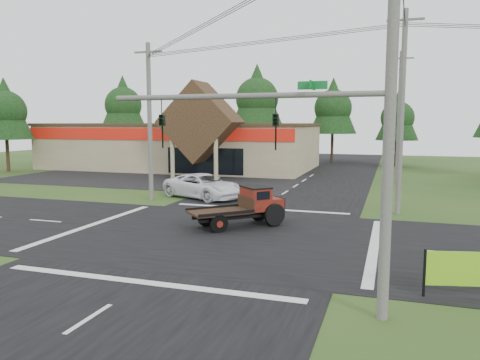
% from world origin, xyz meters
% --- Properties ---
extents(ground, '(120.00, 120.00, 0.00)m').
position_xyz_m(ground, '(0.00, 0.00, 0.00)').
color(ground, '#244217').
rests_on(ground, ground).
extents(road_ns, '(12.00, 120.00, 0.02)m').
position_xyz_m(road_ns, '(0.00, 0.00, 0.01)').
color(road_ns, black).
rests_on(road_ns, ground).
extents(road_ew, '(120.00, 12.00, 0.02)m').
position_xyz_m(road_ew, '(0.00, 0.00, 0.01)').
color(road_ew, black).
rests_on(road_ew, ground).
extents(parking_apron, '(28.00, 14.00, 0.02)m').
position_xyz_m(parking_apron, '(-14.00, 19.00, 0.01)').
color(parking_apron, black).
rests_on(parking_apron, ground).
extents(cvs_building, '(30.40, 18.20, 9.19)m').
position_xyz_m(cvs_building, '(-15.70, 29.57, 2.78)').
color(cvs_building, tan).
rests_on(cvs_building, ground).
extents(traffic_signal_mast, '(8.12, 0.24, 7.00)m').
position_xyz_m(traffic_signal_mast, '(5.82, -7.50, 4.43)').
color(traffic_signal_mast, '#595651').
rests_on(traffic_signal_mast, ground).
extents(utility_pole_nr, '(2.00, 0.30, 11.00)m').
position_xyz_m(utility_pole_nr, '(7.50, -7.50, 5.64)').
color(utility_pole_nr, '#595651').
rests_on(utility_pole_nr, ground).
extents(utility_pole_nw, '(2.00, 0.30, 10.50)m').
position_xyz_m(utility_pole_nw, '(-8.00, 8.00, 5.39)').
color(utility_pole_nw, '#595651').
rests_on(utility_pole_nw, ground).
extents(utility_pole_ne, '(2.00, 0.30, 11.50)m').
position_xyz_m(utility_pole_ne, '(8.00, 8.00, 5.89)').
color(utility_pole_ne, '#595651').
rests_on(utility_pole_ne, ground).
extents(utility_pole_n, '(2.00, 0.30, 11.20)m').
position_xyz_m(utility_pole_n, '(8.00, 22.00, 5.74)').
color(utility_pole_n, '#595651').
rests_on(utility_pole_n, ground).
extents(tree_row_a, '(6.72, 6.72, 12.12)m').
position_xyz_m(tree_row_a, '(-30.00, 40.00, 8.05)').
color(tree_row_a, '#332316').
rests_on(tree_row_a, ground).
extents(tree_row_b, '(5.60, 5.60, 10.10)m').
position_xyz_m(tree_row_b, '(-20.00, 42.00, 6.70)').
color(tree_row_b, '#332316').
rests_on(tree_row_b, ground).
extents(tree_row_c, '(7.28, 7.28, 13.13)m').
position_xyz_m(tree_row_c, '(-10.00, 41.00, 8.72)').
color(tree_row_c, '#332316').
rests_on(tree_row_c, ground).
extents(tree_row_d, '(6.16, 6.16, 11.11)m').
position_xyz_m(tree_row_d, '(0.00, 42.00, 7.38)').
color(tree_row_d, '#332316').
rests_on(tree_row_d, ground).
extents(tree_row_e, '(5.04, 5.04, 9.09)m').
position_xyz_m(tree_row_e, '(8.00, 40.00, 6.03)').
color(tree_row_e, '#332316').
rests_on(tree_row_e, ground).
extents(tree_side_w, '(5.60, 5.60, 10.10)m').
position_xyz_m(tree_side_w, '(-32.00, 20.00, 6.70)').
color(tree_side_w, '#332316').
rests_on(tree_side_w, ground).
extents(antique_flatbed_truck, '(4.84, 4.78, 2.06)m').
position_xyz_m(antique_flatbed_truck, '(0.29, 1.95, 1.03)').
color(antique_flatbed_truck, '#4F100B').
rests_on(antique_flatbed_truck, ground).
extents(white_pickup, '(6.73, 5.04, 1.70)m').
position_xyz_m(white_pickup, '(-4.93, 9.90, 0.85)').
color(white_pickup, white).
rests_on(white_pickup, ground).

